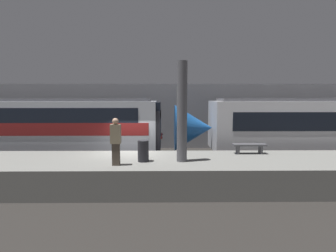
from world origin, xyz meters
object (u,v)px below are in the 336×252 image
train_boxy (1,129)px  person_waiting (116,140)px  support_pillar_near (182,112)px  trash_bin (143,151)px  platform_bench (249,146)px

train_boxy → person_waiting: train_boxy is taller
person_waiting → support_pillar_near: bearing=13.7°
train_boxy → person_waiting: 9.42m
person_waiting → trash_bin: (0.98, 0.59, -0.53)m
person_waiting → trash_bin: size_ratio=2.11×
support_pillar_near → trash_bin: bearing=-179.0°
train_boxy → platform_bench: 13.80m
support_pillar_near → platform_bench: size_ratio=2.65×
support_pillar_near → trash_bin: support_pillar_near is taller
train_boxy → trash_bin: (8.63, -4.90, -0.30)m
train_boxy → platform_bench: train_boxy is taller
person_waiting → trash_bin: 1.26m
platform_bench → train_boxy: bearing=165.4°
person_waiting → platform_bench: size_ratio=1.19×
train_boxy → person_waiting: bearing=-35.6°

